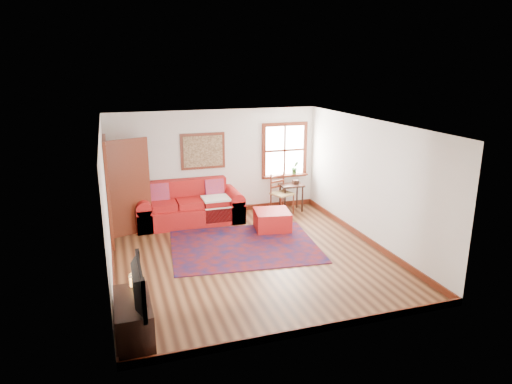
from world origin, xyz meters
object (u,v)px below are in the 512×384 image
object	(u,v)px
side_table	(291,189)
ladder_back_chair	(281,192)
red_ottoman	(272,220)
media_cabinet	(134,320)
red_leather_sofa	(189,209)

from	to	relation	value
side_table	ladder_back_chair	distance (m)	0.31
red_ottoman	ladder_back_chair	xyz separation A→B (m)	(0.59, 1.03, 0.32)
side_table	media_cabinet	distance (m)	6.02
side_table	media_cabinet	xyz separation A→B (m)	(-4.04, -4.45, -0.27)
side_table	ladder_back_chair	size ratio (longest dim) A/B	0.68
media_cabinet	red_leather_sofa	bearing A→B (deg)	71.12
red_ottoman	ladder_back_chair	bearing A→B (deg)	69.34
red_ottoman	media_cabinet	size ratio (longest dim) A/B	0.72
red_leather_sofa	media_cabinet	world-z (taller)	red_leather_sofa
side_table	ladder_back_chair	bearing A→B (deg)	-167.12
red_ottoman	side_table	distance (m)	1.46
red_leather_sofa	red_ottoman	distance (m)	1.95
ladder_back_chair	media_cabinet	size ratio (longest dim) A/B	0.95
red_leather_sofa	ladder_back_chair	bearing A→B (deg)	-0.55
red_ottoman	media_cabinet	world-z (taller)	media_cabinet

